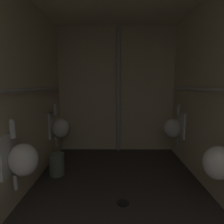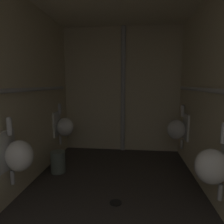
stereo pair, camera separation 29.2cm
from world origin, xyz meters
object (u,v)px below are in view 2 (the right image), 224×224
(urinal_right_mid, at_px, (214,166))
(urinal_left_far, at_px, (64,126))
(waste_bin, at_px, (58,162))
(urinal_right_far, at_px, (178,129))
(standpipe_back_wall, at_px, (123,91))
(floor_drain, at_px, (116,202))
(urinal_left_mid, at_px, (17,155))

(urinal_right_mid, bearing_deg, urinal_left_far, 143.14)
(urinal_right_mid, distance_m, waste_bin, 2.15)
(urinal_right_far, height_order, standpipe_back_wall, standpipe_back_wall)
(urinal_right_far, relative_size, waste_bin, 2.32)
(urinal_right_far, height_order, floor_drain, urinal_right_far)
(urinal_left_mid, bearing_deg, waste_bin, 83.43)
(floor_drain, bearing_deg, urinal_left_mid, -171.22)
(urinal_left_mid, distance_m, urinal_left_far, 1.43)
(urinal_right_mid, height_order, floor_drain, urinal_right_mid)
(standpipe_back_wall, height_order, waste_bin, standpipe_back_wall)
(standpipe_back_wall, xyz_separation_m, floor_drain, (0.02, -1.75, -1.22))
(urinal_right_mid, bearing_deg, urinal_left_mid, 178.12)
(floor_drain, height_order, waste_bin, waste_bin)
(urinal_left_mid, xyz_separation_m, urinal_left_far, (0.00, 1.43, 0.00))
(standpipe_back_wall, bearing_deg, urinal_left_far, -154.70)
(urinal_left_mid, xyz_separation_m, urinal_right_mid, (1.99, -0.07, 0.00))
(waste_bin, bearing_deg, urinal_right_mid, -25.88)
(urinal_right_far, xyz_separation_m, waste_bin, (-1.89, -0.58, -0.43))
(urinal_left_mid, bearing_deg, urinal_right_far, 35.78)
(urinal_left_far, height_order, urinal_right_mid, same)
(floor_drain, bearing_deg, urinal_right_far, 53.55)
(urinal_right_mid, bearing_deg, floor_drain, 166.38)
(floor_drain, xyz_separation_m, waste_bin, (-0.95, 0.69, 0.16))
(urinal_left_mid, height_order, urinal_left_far, same)
(urinal_right_mid, xyz_separation_m, standpipe_back_wall, (-0.96, 1.98, 0.63))
(standpipe_back_wall, distance_m, waste_bin, 1.77)
(standpipe_back_wall, bearing_deg, urinal_right_mid, -64.23)
(urinal_left_far, relative_size, urinal_right_far, 1.00)
(waste_bin, bearing_deg, floor_drain, -35.92)
(urinal_right_far, relative_size, floor_drain, 5.39)
(urinal_left_far, relative_size, urinal_right_mid, 1.00)
(urinal_left_far, xyz_separation_m, waste_bin, (0.10, -0.57, -0.43))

